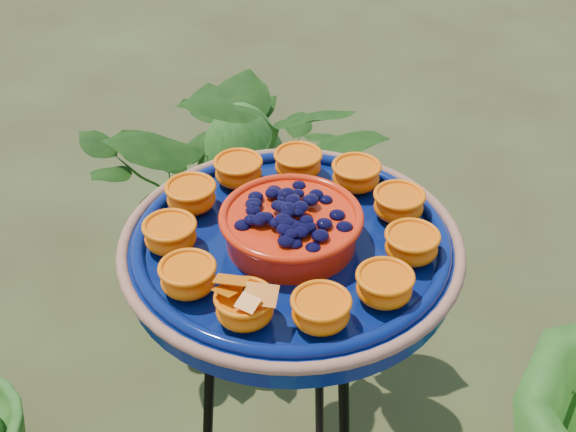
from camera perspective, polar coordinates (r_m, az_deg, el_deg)
name	(u,v)px	position (r m, az deg, el deg)	size (l,w,h in m)	color
tripod_stand	(290,427)	(1.48, 0.18, -14.74)	(0.42, 0.42, 0.96)	black
feeder_dish	(291,243)	(1.18, 0.22, -1.92)	(0.59, 0.59, 0.11)	#061550
shrub_back_left	(244,189)	(2.27, -3.18, 1.95)	(0.80, 0.69, 0.89)	#1B4713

